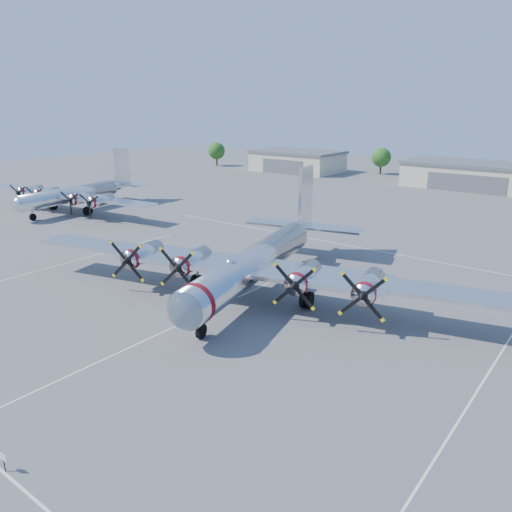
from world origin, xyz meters
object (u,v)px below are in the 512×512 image
Objects in this scene: hangar_center at (476,175)px; tree_far_west at (217,151)px; info_placard at (3,459)px; main_bomber_b29 at (259,291)px; tree_west at (381,157)px; bomber_west at (78,211)px; hangar_west at (297,161)px.

tree_far_west is (-70.00, -3.96, 1.51)m from hangar_center.
main_bomber_b29 is at bearing 96.25° from info_placard.
tree_far_west is 1.00× the size of tree_west.
bomber_west reaches higher than info_placard.
bomber_west is (-46.34, -65.39, -2.71)m from hangar_center.
bomber_west is at bearing 152.72° from main_bomber_b29.
tree_far_west is at bearing -165.07° from tree_west.
bomber_west is at bearing 139.21° from info_placard.
hangar_west is 25.36m from tree_far_west.
tree_far_west is 6.68× the size of info_placard.
tree_west is 76.58m from bomber_west.
hangar_center is 0.61× the size of main_bomber_b29.
bomber_west is 64.58m from info_placard.
info_placard is at bearing -74.74° from tree_west.
hangar_center is at bearing 47.92° from bomber_west.
hangar_west is 3.40× the size of tree_west.
tree_far_west is at bearing 104.31° from bomber_west.
tree_west reaches higher than bomber_west.
tree_far_west reaches higher than bomber_west.
tree_west is (45.00, 12.00, 0.00)m from tree_far_west.
main_bomber_b29 is 1.29× the size of bomber_west.
bomber_west is (-21.34, -73.42, -4.22)m from tree_west.
main_bomber_b29 is at bearing -73.25° from tree_west.
bomber_west is (-46.85, 11.30, 0.00)m from main_bomber_b29.
hangar_center is 80.19m from bomber_west.
tree_west reaches higher than main_bomber_b29.
info_placard is at bearing -43.31° from bomber_west.
hangar_west is 0.48× the size of main_bomber_b29.
bomber_west is at bearing -91.17° from hangar_west.
info_placard is (75.53, -99.89, -3.52)m from tree_far_west.
main_bomber_b29 is 48.19m from bomber_west.
tree_west is 88.58m from main_bomber_b29.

